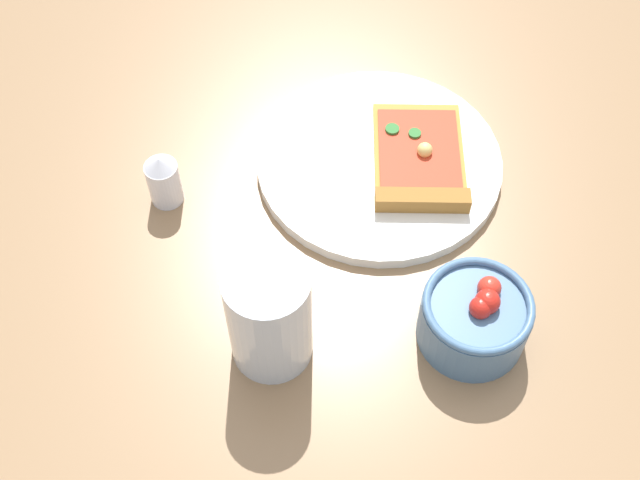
# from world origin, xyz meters

# --- Properties ---
(ground_plane) EXTENTS (2.40, 2.40, 0.00)m
(ground_plane) POSITION_xyz_m (0.00, 0.00, 0.00)
(ground_plane) COLOR #93704C
(ground_plane) RESTS_ON ground
(plate) EXTENTS (0.27, 0.27, 0.01)m
(plate) POSITION_xyz_m (-0.01, -0.01, 0.01)
(plate) COLOR white
(plate) RESTS_ON ground_plane
(pizza_slice_main) EXTENTS (0.15, 0.18, 0.02)m
(pizza_slice_main) POSITION_xyz_m (0.03, 0.00, 0.02)
(pizza_slice_main) COLOR gold
(pizza_slice_main) RESTS_ON plate
(salad_bowl) EXTENTS (0.11, 0.11, 0.07)m
(salad_bowl) POSITION_xyz_m (0.15, -0.16, 0.03)
(salad_bowl) COLOR #4C7299
(salad_bowl) RESTS_ON ground_plane
(soda_glass) EXTENTS (0.08, 0.08, 0.13)m
(soda_glass) POSITION_xyz_m (-0.02, -0.26, 0.06)
(soda_glass) COLOR silver
(soda_glass) RESTS_ON ground_plane
(pepper_shaker) EXTENTS (0.04, 0.04, 0.07)m
(pepper_shaker) POSITION_xyz_m (-0.20, -0.14, 0.03)
(pepper_shaker) COLOR silver
(pepper_shaker) RESTS_ON ground_plane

